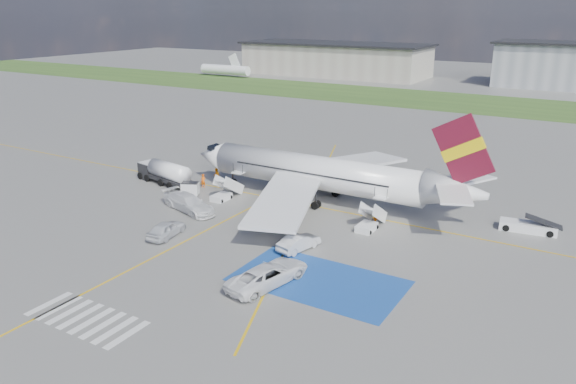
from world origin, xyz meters
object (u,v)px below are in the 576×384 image
(car_silver_a, at_px, (166,229))
(van_white_a, at_px, (268,271))
(van_white_b, at_px, (189,200))
(belt_loader, at_px, (529,227))
(airliner, at_px, (327,174))
(car_silver_b, at_px, (299,242))
(gpu_cart, at_px, (190,190))
(fuel_tanker, at_px, (165,174))

(car_silver_a, bearing_deg, van_white_a, 159.21)
(van_white_b, bearing_deg, belt_loader, -51.68)
(airliner, xyz_separation_m, van_white_a, (5.19, -20.60, -2.26))
(car_silver_b, height_order, van_white_a, van_white_a)
(gpu_cart, bearing_deg, fuel_tanker, 136.98)
(belt_loader, xyz_separation_m, car_silver_b, (-17.71, -15.92, 0.33))
(van_white_b, bearing_deg, car_silver_a, -139.10)
(van_white_b, bearing_deg, airliner, -31.63)
(fuel_tanker, bearing_deg, car_silver_a, -35.46)
(fuel_tanker, xyz_separation_m, car_silver_b, (25.16, -9.16, -0.49))
(car_silver_b, bearing_deg, belt_loader, -124.86)
(airliner, height_order, van_white_b, airliner)
(gpu_cart, bearing_deg, car_silver_a, -84.23)
(fuel_tanker, distance_m, van_white_a, 31.07)
(airliner, height_order, belt_loader, airliner)
(fuel_tanker, bearing_deg, airliner, 22.64)
(airliner, height_order, gpu_cart, airliner)
(belt_loader, bearing_deg, gpu_cart, -174.07)
(fuel_tanker, relative_size, van_white_b, 1.47)
(car_silver_a, bearing_deg, fuel_tanker, -54.73)
(fuel_tanker, xyz_separation_m, gpu_cart, (6.02, -2.08, -0.49))
(belt_loader, bearing_deg, van_white_a, -133.00)
(car_silver_b, distance_m, van_white_b, 16.16)
(gpu_cart, xyz_separation_m, car_silver_b, (19.15, -7.07, 0.00))
(van_white_b, bearing_deg, car_silver_b, -83.33)
(airliner, distance_m, fuel_tanker, 21.74)
(van_white_a, height_order, van_white_b, van_white_b)
(car_silver_a, height_order, car_silver_b, car_silver_a)
(airliner, relative_size, gpu_cart, 15.68)
(belt_loader, xyz_separation_m, car_silver_a, (-30.54, -19.91, 0.37))
(belt_loader, bearing_deg, fuel_tanker, -178.59)
(car_silver_a, height_order, van_white_b, van_white_b)
(car_silver_a, distance_m, car_silver_b, 13.44)
(belt_loader, bearing_deg, airliner, 179.12)
(gpu_cart, bearing_deg, van_white_b, -75.47)
(fuel_tanker, height_order, van_white_a, fuel_tanker)
(gpu_cart, distance_m, van_white_b, 5.27)
(belt_loader, height_order, car_silver_b, belt_loader)
(fuel_tanker, height_order, car_silver_b, fuel_tanker)
(fuel_tanker, xyz_separation_m, car_silver_a, (12.33, -13.15, -0.44))
(car_silver_b, xyz_separation_m, van_white_b, (-15.88, 2.96, 0.44))
(airliner, xyz_separation_m, fuel_tanker, (-21.22, -4.23, -2.14))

